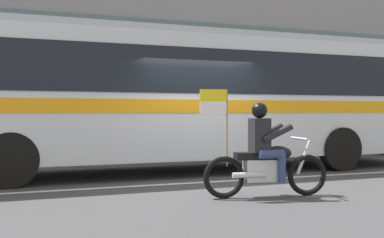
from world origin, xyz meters
name	(u,v)px	position (x,y,z in m)	size (l,w,h in m)	color
ground_plane	(199,178)	(0.00, 0.00, 0.00)	(60.00, 60.00, 0.00)	#3D3D3F
sidewalk_curb	(137,155)	(0.00, 5.10, 0.07)	(28.00, 3.80, 0.15)	#A39E93
lane_center_stripe	(210,182)	(0.00, -0.60, 0.00)	(26.60, 0.14, 0.01)	silver
transit_bus	(187,92)	(0.18, 1.19, 1.88)	(12.73, 2.72, 3.22)	silver
motorcycle_with_rider	(265,157)	(0.16, -2.52, 0.67)	(2.17, 0.70, 1.78)	black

